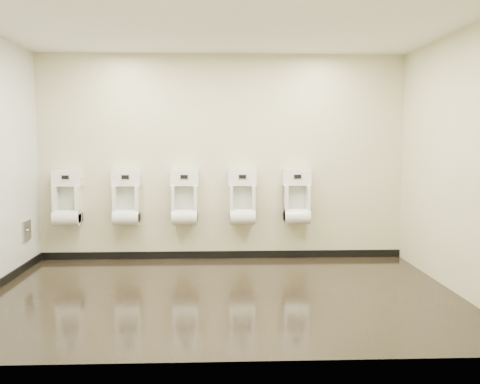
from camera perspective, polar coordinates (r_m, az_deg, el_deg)
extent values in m
cube|color=black|center=(5.82, -1.77, -10.83)|extent=(5.00, 3.50, 0.00)
cube|color=silver|center=(5.70, -1.86, 17.29)|extent=(5.00, 3.50, 0.00)
cube|color=beige|center=(7.33, -1.93, 3.69)|extent=(5.00, 0.02, 2.80)
cube|color=beige|center=(3.84, -1.58, 1.93)|extent=(5.00, 0.02, 2.80)
cube|color=beige|center=(6.14, 22.25, 2.90)|extent=(0.02, 3.50, 2.80)
cube|color=black|center=(7.49, -1.90, -6.69)|extent=(5.00, 0.02, 0.10)
cube|color=#9E9EA3|center=(7.29, -21.81, -3.83)|extent=(0.03, 0.25, 0.25)
cylinder|color=silver|center=(7.29, -21.68, -3.83)|extent=(0.02, 0.04, 0.04)
cube|color=silver|center=(7.54, -17.93, -1.25)|extent=(0.34, 0.25, 0.48)
cube|color=silver|center=(7.61, -17.78, -0.88)|extent=(0.26, 0.01, 0.36)
cylinder|color=silver|center=(7.50, -18.03, -2.63)|extent=(0.34, 0.21, 0.21)
cube|color=silver|center=(7.54, -17.94, 1.40)|extent=(0.38, 0.18, 0.21)
cube|color=black|center=(7.44, -18.15, 1.50)|extent=(0.10, 0.01, 0.05)
cube|color=silver|center=(7.45, -18.14, 1.50)|extent=(0.11, 0.01, 0.07)
cylinder|color=silver|center=(7.49, -16.50, 1.42)|extent=(0.01, 0.03, 0.03)
cube|color=silver|center=(7.36, -12.01, -1.26)|extent=(0.34, 0.25, 0.48)
cube|color=silver|center=(7.44, -11.91, -0.88)|extent=(0.26, 0.01, 0.36)
cylinder|color=silver|center=(7.32, -12.06, -2.67)|extent=(0.34, 0.21, 0.21)
cube|color=silver|center=(7.36, -12.02, 1.46)|extent=(0.38, 0.18, 0.21)
cube|color=black|center=(7.27, -12.15, 1.56)|extent=(0.10, 0.01, 0.05)
cube|color=silver|center=(7.27, -12.14, 1.56)|extent=(0.11, 0.01, 0.07)
cylinder|color=silver|center=(7.33, -10.51, 1.47)|extent=(0.01, 0.03, 0.03)
cube|color=silver|center=(7.27, -5.92, -1.25)|extent=(0.34, 0.25, 0.48)
cube|color=silver|center=(7.35, -5.89, -0.86)|extent=(0.26, 0.01, 0.36)
cylinder|color=silver|center=(7.23, -5.94, -2.68)|extent=(0.34, 0.21, 0.21)
cube|color=silver|center=(7.27, -5.93, 1.50)|extent=(0.38, 0.18, 0.21)
cube|color=black|center=(7.18, -5.98, 1.60)|extent=(0.10, 0.01, 0.05)
cube|color=silver|center=(7.18, -5.98, 1.61)|extent=(0.11, 0.01, 0.07)
cylinder|color=silver|center=(7.26, -4.39, 1.51)|extent=(0.01, 0.03, 0.03)
cube|color=silver|center=(7.27, 0.25, -1.22)|extent=(0.34, 0.25, 0.48)
cube|color=silver|center=(7.34, 0.22, -0.84)|extent=(0.26, 0.01, 0.36)
cylinder|color=silver|center=(7.22, 0.27, -2.66)|extent=(0.34, 0.21, 0.21)
cube|color=silver|center=(7.27, 0.24, 1.53)|extent=(0.38, 0.18, 0.21)
cube|color=black|center=(7.17, 0.27, 1.63)|extent=(0.10, 0.01, 0.05)
cube|color=silver|center=(7.17, 0.27, 1.63)|extent=(0.11, 0.01, 0.07)
cylinder|color=silver|center=(7.28, 1.78, 1.53)|extent=(0.01, 0.03, 0.03)
cube|color=silver|center=(7.34, 6.06, -1.19)|extent=(0.34, 0.25, 0.48)
cube|color=silver|center=(7.41, 5.98, -0.81)|extent=(0.26, 0.01, 0.36)
cylinder|color=silver|center=(7.29, 6.12, -2.61)|extent=(0.34, 0.21, 0.21)
cube|color=silver|center=(7.34, 6.05, 1.53)|extent=(0.38, 0.18, 0.21)
cube|color=black|center=(7.24, 6.17, 1.64)|extent=(0.10, 0.01, 0.05)
cube|color=silver|center=(7.24, 6.16, 1.64)|extent=(0.11, 0.01, 0.07)
cylinder|color=silver|center=(7.37, 7.56, 1.53)|extent=(0.01, 0.03, 0.03)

